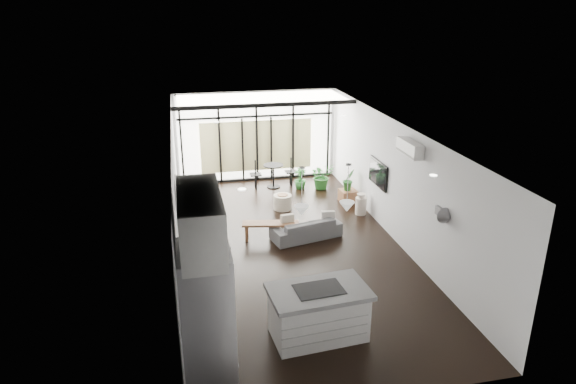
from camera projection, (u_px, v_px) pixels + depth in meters
name	position (u px, v px, depth m)	size (l,w,h in m)	color
floor	(291.00, 247.00, 11.87)	(5.00, 10.00, 0.00)	black
ceiling	(291.00, 129.00, 10.89)	(5.00, 10.00, 0.00)	silver
wall_left	(176.00, 199.00, 10.89)	(0.02, 10.00, 2.80)	silver
wall_right	(396.00, 182.00, 11.88)	(0.02, 10.00, 2.80)	silver
wall_back	(256.00, 136.00, 15.96)	(5.00, 0.02, 2.80)	silver
wall_front	(372.00, 317.00, 6.80)	(5.00, 0.02, 2.80)	silver
glazing	(257.00, 137.00, 15.85)	(5.00, 0.20, 2.80)	black
skylight	(261.00, 98.00, 14.57)	(4.70, 1.90, 0.06)	silver
neighbour_building	(257.00, 146.00, 16.02)	(3.50, 0.02, 1.60)	beige
island	(318.00, 313.00, 8.57)	(1.64, 0.97, 0.90)	silver
cooktop	(319.00, 289.00, 8.41)	(0.79, 0.53, 0.01)	black
fridge	(206.00, 312.00, 7.56)	(0.80, 1.00, 2.06)	#9D9CA2
appliance_column	(202.00, 277.00, 8.24)	(0.61, 0.64, 2.35)	silver
upper_cabinets	(200.00, 221.00, 7.43)	(0.62, 1.75, 0.86)	silver
pendant_left	(302.00, 211.00, 8.66)	(0.26, 0.26, 0.18)	silver
pendant_right	(347.00, 207.00, 8.82)	(0.26, 0.26, 0.18)	silver
sofa	(306.00, 225.00, 12.23)	(1.67, 0.49, 0.65)	#525355
console_bench	(271.00, 231.00, 12.19)	(1.34, 0.33, 0.43)	brown
pouf	(283.00, 202.00, 13.98)	(0.50, 0.50, 0.40)	beige
crate	(348.00, 196.00, 14.52)	(0.45, 0.45, 0.34)	brown
plant_tall	(322.00, 179.00, 15.49)	(0.72, 0.80, 0.62)	#246725
plant_med	(300.00, 183.00, 15.50)	(0.36, 0.65, 0.36)	#246725
plant_crate	(348.00, 185.00, 14.41)	(0.34, 0.62, 0.28)	#246725
milk_can	(361.00, 204.00, 13.61)	(0.30, 0.30, 0.58)	beige
bistro_set	(273.00, 176.00, 15.57)	(1.51, 0.60, 0.72)	black
tv	(378.00, 173.00, 12.82)	(0.05, 1.10, 0.65)	black
ac_unit	(410.00, 148.00, 10.75)	(0.22, 0.90, 0.30)	white
framed_art	(177.00, 201.00, 10.38)	(0.04, 0.70, 0.90)	black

